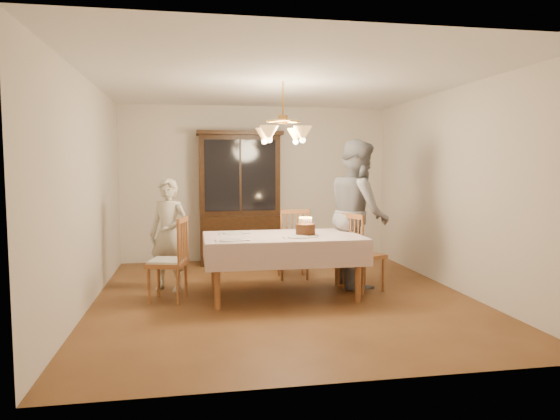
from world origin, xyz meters
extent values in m
plane|color=brown|center=(0.00, 0.00, 0.00)|extent=(5.00, 5.00, 0.00)
plane|color=white|center=(0.00, 0.00, 2.60)|extent=(5.00, 5.00, 0.00)
plane|color=beige|center=(0.00, 2.50, 1.30)|extent=(4.50, 0.00, 4.50)
plane|color=beige|center=(0.00, -2.50, 1.30)|extent=(4.50, 0.00, 4.50)
plane|color=beige|center=(-2.25, 0.00, 1.30)|extent=(0.00, 5.00, 5.00)
plane|color=beige|center=(2.25, 0.00, 1.30)|extent=(0.00, 5.00, 5.00)
cube|color=brown|center=(0.00, 0.00, 0.73)|extent=(1.80, 1.00, 0.04)
cube|color=beige|center=(0.00, 0.00, 0.75)|extent=(1.90, 1.10, 0.01)
cylinder|color=brown|center=(-0.82, -0.42, 0.35)|extent=(0.07, 0.07, 0.71)
cylinder|color=brown|center=(0.82, -0.42, 0.35)|extent=(0.07, 0.07, 0.71)
cylinder|color=brown|center=(-0.82, 0.42, 0.35)|extent=(0.07, 0.07, 0.71)
cylinder|color=brown|center=(0.82, 0.42, 0.35)|extent=(0.07, 0.07, 0.71)
cube|color=black|center=(-0.31, 2.23, 0.40)|extent=(1.30, 0.50, 0.80)
cube|color=black|center=(-0.31, 2.28, 1.45)|extent=(1.30, 0.40, 1.30)
cube|color=black|center=(-0.31, 2.08, 1.45)|extent=(1.14, 0.01, 1.14)
cube|color=black|center=(-0.31, 2.23, 2.13)|extent=(1.38, 0.54, 0.06)
cube|color=brown|center=(0.32, 0.99, 0.45)|extent=(0.45, 0.44, 0.05)
cube|color=brown|center=(0.32, 0.80, 0.97)|extent=(0.40, 0.05, 0.06)
cylinder|color=brown|center=(0.51, 1.15, 0.21)|extent=(0.04, 0.04, 0.43)
cylinder|color=brown|center=(0.15, 1.17, 0.21)|extent=(0.04, 0.04, 0.43)
cylinder|color=brown|center=(0.50, 0.82, 0.21)|extent=(0.04, 0.04, 0.43)
cylinder|color=brown|center=(0.14, 0.83, 0.21)|extent=(0.04, 0.04, 0.43)
cube|color=brown|center=(-1.38, 0.04, 0.45)|extent=(0.51, 0.53, 0.05)
cube|color=brown|center=(-1.20, 0.00, 0.97)|extent=(0.13, 0.40, 0.06)
cylinder|color=brown|center=(-1.50, 0.26, 0.21)|extent=(0.04, 0.04, 0.43)
cylinder|color=brown|center=(-1.59, -0.09, 0.21)|extent=(0.04, 0.04, 0.43)
cylinder|color=brown|center=(-1.17, 0.18, 0.21)|extent=(0.04, 0.04, 0.43)
cylinder|color=brown|center=(-1.26, -0.17, 0.21)|extent=(0.04, 0.04, 0.43)
cube|color=beige|center=(-1.38, 0.04, 0.48)|extent=(0.46, 0.48, 0.03)
cube|color=brown|center=(1.09, 0.14, 0.45)|extent=(0.55, 0.56, 0.05)
cube|color=brown|center=(0.91, 0.07, 0.97)|extent=(0.18, 0.39, 0.06)
cylinder|color=brown|center=(1.31, 0.03, 0.21)|extent=(0.04, 0.04, 0.43)
cylinder|color=brown|center=(1.18, 0.37, 0.21)|extent=(0.04, 0.04, 0.43)
cylinder|color=brown|center=(0.99, -0.09, 0.21)|extent=(0.04, 0.04, 0.43)
cylinder|color=brown|center=(0.86, 0.24, 0.21)|extent=(0.04, 0.04, 0.43)
imported|color=beige|center=(-1.39, 0.58, 0.72)|extent=(0.63, 0.55, 1.44)
imported|color=slate|center=(1.10, 0.42, 0.97)|extent=(0.81, 1.00, 1.95)
cylinder|color=white|center=(0.27, -0.07, 0.77)|extent=(0.30, 0.30, 0.01)
cylinder|color=#34190B|center=(0.27, -0.07, 0.84)|extent=(0.24, 0.24, 0.13)
cylinder|color=#598CD8|center=(0.34, -0.07, 0.94)|extent=(0.01, 0.01, 0.07)
sphere|color=#FFB23F|center=(0.34, -0.07, 0.98)|extent=(0.01, 0.01, 0.01)
cylinder|color=pink|center=(0.33, -0.05, 0.94)|extent=(0.01, 0.01, 0.07)
sphere|color=#FFB23F|center=(0.33, -0.05, 0.98)|extent=(0.01, 0.01, 0.01)
cylinder|color=#EACC66|center=(0.32, -0.02, 0.94)|extent=(0.01, 0.01, 0.07)
sphere|color=#FFB23F|center=(0.32, -0.02, 0.98)|extent=(0.01, 0.01, 0.01)
cylinder|color=#598CD8|center=(0.30, -0.01, 0.94)|extent=(0.01, 0.01, 0.07)
sphere|color=#FFB23F|center=(0.30, -0.01, 0.98)|extent=(0.01, 0.01, 0.01)
cylinder|color=pink|center=(0.27, 0.00, 0.94)|extent=(0.01, 0.01, 0.07)
sphere|color=#FFB23F|center=(0.27, 0.00, 0.98)|extent=(0.01, 0.01, 0.01)
cylinder|color=#EACC66|center=(0.25, 0.00, 0.94)|extent=(0.01, 0.01, 0.07)
sphere|color=#FFB23F|center=(0.25, 0.00, 0.98)|extent=(0.01, 0.01, 0.01)
cylinder|color=#598CD8|center=(0.22, -0.02, 0.94)|extent=(0.01, 0.01, 0.07)
sphere|color=#FFB23F|center=(0.22, -0.02, 0.98)|extent=(0.01, 0.01, 0.01)
cylinder|color=pink|center=(0.21, -0.04, 0.94)|extent=(0.01, 0.01, 0.07)
sphere|color=#FFB23F|center=(0.21, -0.04, 0.98)|extent=(0.01, 0.01, 0.01)
cylinder|color=#EACC66|center=(0.20, -0.06, 0.94)|extent=(0.01, 0.01, 0.07)
sphere|color=#FFB23F|center=(0.20, -0.06, 0.98)|extent=(0.01, 0.01, 0.01)
cylinder|color=#598CD8|center=(0.20, -0.09, 0.94)|extent=(0.01, 0.01, 0.07)
sphere|color=#FFB23F|center=(0.20, -0.09, 0.98)|extent=(0.01, 0.01, 0.01)
cylinder|color=pink|center=(0.21, -0.11, 0.94)|extent=(0.01, 0.01, 0.07)
sphere|color=#FFB23F|center=(0.21, -0.11, 0.98)|extent=(0.01, 0.01, 0.01)
cylinder|color=#EACC66|center=(0.22, -0.13, 0.94)|extent=(0.01, 0.01, 0.07)
sphere|color=#FFB23F|center=(0.22, -0.13, 0.98)|extent=(0.01, 0.01, 0.01)
cylinder|color=#598CD8|center=(0.25, -0.14, 0.94)|extent=(0.01, 0.01, 0.07)
sphere|color=#FFB23F|center=(0.25, -0.14, 0.98)|extent=(0.01, 0.01, 0.01)
cylinder|color=pink|center=(0.27, -0.14, 0.94)|extent=(0.01, 0.01, 0.07)
sphere|color=#FFB23F|center=(0.27, -0.14, 0.98)|extent=(0.01, 0.01, 0.01)
cylinder|color=#EACC66|center=(0.30, -0.14, 0.94)|extent=(0.01, 0.01, 0.07)
sphere|color=#FFB23F|center=(0.30, -0.14, 0.98)|extent=(0.01, 0.01, 0.01)
cylinder|color=#598CD8|center=(0.32, -0.12, 0.94)|extent=(0.01, 0.01, 0.07)
sphere|color=#FFB23F|center=(0.32, -0.12, 0.98)|extent=(0.01, 0.01, 0.01)
cylinder|color=pink|center=(0.33, -0.10, 0.94)|extent=(0.01, 0.01, 0.07)
sphere|color=#FFB23F|center=(0.33, -0.10, 0.98)|extent=(0.01, 0.01, 0.01)
cylinder|color=white|center=(-0.66, -0.35, 0.77)|extent=(0.24, 0.24, 0.02)
cube|color=silver|center=(-0.83, -0.35, 0.76)|extent=(0.01, 0.16, 0.01)
cube|color=beige|center=(-0.50, -0.35, 0.76)|extent=(0.10, 0.10, 0.01)
cylinder|color=white|center=(0.15, -0.23, 0.77)|extent=(0.26, 0.26, 0.02)
cube|color=silver|center=(-0.03, -0.23, 0.76)|extent=(0.01, 0.16, 0.01)
cube|color=beige|center=(0.32, -0.23, 0.76)|extent=(0.10, 0.10, 0.01)
cylinder|color=white|center=(-0.59, 0.26, 0.77)|extent=(0.25, 0.25, 0.02)
cube|color=silver|center=(-0.76, 0.26, 0.76)|extent=(0.01, 0.16, 0.01)
cube|color=beige|center=(-0.42, 0.26, 0.76)|extent=(0.10, 0.10, 0.01)
cylinder|color=#BF8C3F|center=(0.00, 0.00, 2.40)|extent=(0.02, 0.02, 0.40)
cylinder|color=#BF8C3F|center=(0.00, 0.00, 2.15)|extent=(0.12, 0.12, 0.10)
cone|color=#D8994C|center=(0.20, 0.20, 1.97)|extent=(0.22, 0.22, 0.18)
sphere|color=#FFD899|center=(0.20, 0.20, 1.90)|extent=(0.07, 0.07, 0.07)
cone|color=#D8994C|center=(-0.20, 0.20, 1.97)|extent=(0.22, 0.22, 0.18)
sphere|color=#FFD899|center=(-0.20, 0.20, 1.90)|extent=(0.07, 0.07, 0.07)
cone|color=#D8994C|center=(-0.20, -0.20, 1.97)|extent=(0.22, 0.22, 0.18)
sphere|color=#FFD899|center=(-0.20, -0.20, 1.90)|extent=(0.07, 0.07, 0.07)
cone|color=#D8994C|center=(0.20, -0.20, 1.97)|extent=(0.22, 0.22, 0.18)
sphere|color=#FFD899|center=(0.20, -0.20, 1.90)|extent=(0.07, 0.07, 0.07)
camera|label=1|loc=(-1.08, -5.92, 1.59)|focal=32.00mm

